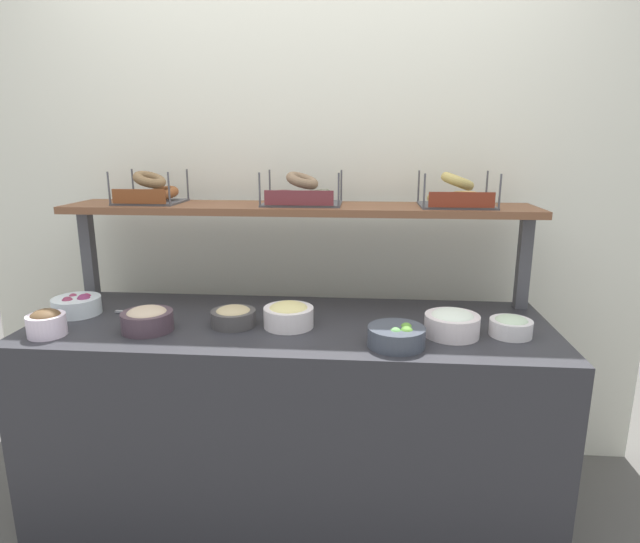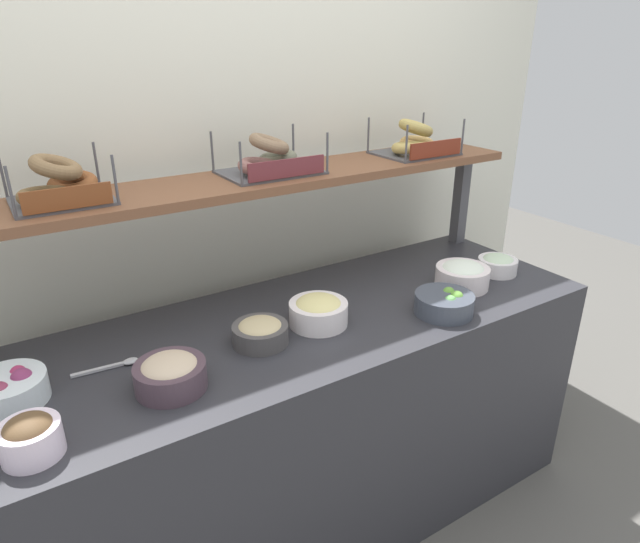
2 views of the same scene
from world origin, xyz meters
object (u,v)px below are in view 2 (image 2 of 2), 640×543
Objects in this scene: bowl_veggie_mix at (445,303)px; bowl_tuna_salad at (170,373)px; bowl_hummus at (260,332)px; bowl_beet_salad at (9,389)px; bowl_scallion_spread at (498,264)px; bagel_basket_cinnamon_raisin at (59,186)px; bagel_basket_sesame at (415,142)px; bowl_cream_cheese at (462,275)px; bowl_chocolate_spread at (30,437)px; bowl_egg_salad at (319,310)px; serving_spoon_near_plate at (116,365)px; bagel_basket_poppy at (270,160)px.

bowl_tuna_salad is at bearing 175.39° from bowl_veggie_mix.
bowl_beet_salad is at bearing 173.08° from bowl_hummus.
bagel_basket_cinnamon_raisin reaches higher than bowl_scallion_spread.
bowl_cream_cheese is at bearing -97.58° from bagel_basket_sesame.
bowl_cream_cheese is 1.46× the size of bowl_chocolate_spread.
bowl_scallion_spread is 0.51× the size of bagel_basket_sesame.
bowl_scallion_spread and bowl_hummus have the same top height.
bowl_chocolate_spread is (0.02, -0.25, 0.01)m from bowl_beet_salad.
bowl_scallion_spread is at bearing -63.99° from bagel_basket_sesame.
bowl_egg_salad is 0.89m from bowl_chocolate_spread.
bowl_egg_salad is 0.96× the size of bowl_veggie_mix.
bowl_scallion_spread is 0.84× the size of serving_spoon_near_plate.
bowl_hummus is 0.71m from bagel_basket_cinnamon_raisin.
bowl_cream_cheese reaches higher than bowl_veggie_mix.
bowl_tuna_salad reaches higher than bowl_veggie_mix.
bowl_cream_cheese is 0.60× the size of bagel_basket_poppy.
bagel_basket_poppy is at bearing 88.15° from bowl_egg_salad.
bagel_basket_cinnamon_raisin is at bearing 166.24° from bowl_scallion_spread.
bowl_scallion_spread is at bearing -4.78° from serving_spoon_near_plate.
bowl_chocolate_spread is at bearing -84.90° from bowl_beet_salad.
bowl_egg_salad reaches higher than serving_spoon_near_plate.
bowl_chocolate_spread is 0.74× the size of serving_spoon_near_plate.
bowl_tuna_salad is (0.37, -0.16, 0.01)m from bowl_beet_salad.
bagel_basket_sesame reaches higher than bagel_basket_poppy.
bowl_egg_salad is 1.41× the size of bowl_chocolate_spread.
bagel_basket_cinnamon_raisin is (-1.26, 0.38, 0.43)m from bowl_cream_cheese.
bowl_beet_salad is 1.25× the size of bowl_scallion_spread.
bagel_basket_sesame is at bearing 62.14° from bowl_veggie_mix.
bowl_egg_salad is at bearing 9.61° from bowl_tuna_salad.
bagel_basket_sesame is at bearing 82.42° from bowl_cream_cheese.
bowl_egg_salad is (0.89, -0.08, 0.01)m from bowl_beet_salad.
bowl_veggie_mix is at bearing 0.32° from bowl_chocolate_spread.
serving_spoon_near_plate is 1.38m from bagel_basket_sesame.
bowl_veggie_mix is (0.92, -0.07, -0.01)m from bowl_tuna_salad.
serving_spoon_near_plate is at bearing 173.56° from bowl_cream_cheese.
bowl_egg_salad is 1.25× the size of bowl_scallion_spread.
bowl_veggie_mix is at bearing -14.13° from serving_spoon_near_plate.
bowl_chocolate_spread reaches higher than bowl_beet_salad.
bowl_tuna_salad is 1.11× the size of bowl_hummus.
bowl_egg_salad reaches higher than bowl_veggie_mix.
bowl_egg_salad is at bearing 175.79° from bowl_cream_cheese.
bowl_veggie_mix is at bearing -10.50° from bowl_beet_salad.
bowl_scallion_spread is 1.69m from bowl_chocolate_spread.
bowl_cream_cheese is at bearing -4.59° from bowl_beet_salad.
bowl_egg_salad is 0.84m from bagel_basket_sesame.
bagel_basket_sesame reaches higher than bowl_cream_cheese.
bagel_basket_cinnamon_raisin is (0.21, 0.50, 0.43)m from bowl_chocolate_spread.
bowl_chocolate_spread is (-0.35, -0.08, 0.00)m from bowl_tuna_salad.
bowl_hummus is 1.02m from bagel_basket_sesame.
bagel_basket_poppy reaches higher than bowl_tuna_salad.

